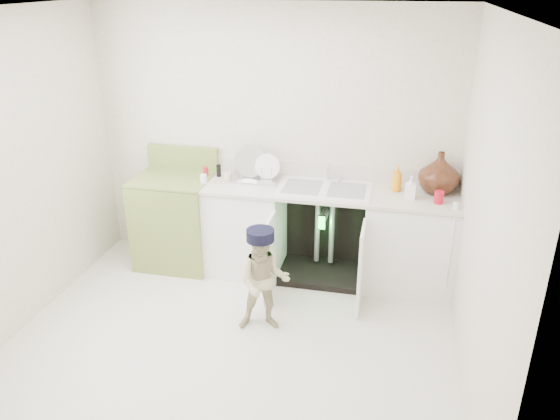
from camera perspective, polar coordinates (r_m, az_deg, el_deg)
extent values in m
plane|color=silver|center=(4.51, -5.08, -13.49)|extent=(3.50, 3.50, 0.00)
cube|color=silver|center=(5.26, -0.71, 7.37)|extent=(3.50, 2.50, 0.02)
cube|color=silver|center=(2.67, -15.72, -10.46)|extent=(3.50, 2.50, 0.02)
cube|color=silver|center=(4.72, -26.41, 2.97)|extent=(2.50, 3.00, 0.02)
cube|color=silver|center=(3.77, 20.51, -0.83)|extent=(2.50, 3.00, 0.02)
plane|color=white|center=(3.62, -6.56, 20.06)|extent=(3.50, 3.50, 0.00)
cube|color=white|center=(5.34, -4.01, -1.85)|extent=(0.80, 0.60, 0.86)
cube|color=white|center=(5.16, 13.35, -3.44)|extent=(0.80, 0.60, 0.86)
cube|color=black|center=(5.43, 4.92, -1.44)|extent=(0.80, 0.06, 0.86)
cube|color=black|center=(5.38, 4.38, -6.50)|extent=(0.80, 0.60, 0.06)
cylinder|color=gray|center=(5.28, 3.92, -1.93)|extent=(0.05, 0.05, 0.70)
cylinder|color=gray|center=(5.26, 5.43, -2.07)|extent=(0.05, 0.05, 0.70)
cylinder|color=gray|center=(5.15, 4.66, -0.52)|extent=(0.07, 0.18, 0.07)
cube|color=white|center=(4.83, -1.08, -5.08)|extent=(0.03, 0.40, 0.76)
cube|color=white|center=(4.73, 8.44, -6.02)|extent=(0.02, 0.40, 0.76)
cube|color=silver|center=(5.01, 4.67, 2.02)|extent=(2.44, 0.64, 0.03)
cube|color=silver|center=(5.25, 5.16, 4.06)|extent=(2.44, 0.02, 0.15)
cube|color=white|center=(5.00, 4.68, 2.13)|extent=(0.85, 0.55, 0.02)
cube|color=gray|center=(5.03, 2.37, 2.42)|extent=(0.34, 0.40, 0.01)
cube|color=gray|center=(4.98, 7.02, 2.05)|extent=(0.34, 0.40, 0.01)
cylinder|color=silver|center=(5.18, 5.06, 3.97)|extent=(0.03, 0.03, 0.17)
cylinder|color=silver|center=(5.09, 4.99, 4.55)|extent=(0.02, 0.14, 0.02)
cylinder|color=silver|center=(5.18, 6.24, 3.35)|extent=(0.04, 0.04, 0.06)
cylinder|color=white|center=(4.85, 17.36, -4.11)|extent=(0.01, 0.01, 0.70)
cube|color=white|center=(4.78, 17.84, 0.44)|extent=(0.04, 0.02, 0.06)
cube|color=silver|center=(5.24, -2.70, 3.35)|extent=(0.49, 0.33, 0.02)
cylinder|color=silver|center=(5.24, -3.12, 4.36)|extent=(0.30, 0.11, 0.29)
cylinder|color=white|center=(5.18, -1.32, 4.04)|extent=(0.24, 0.06, 0.24)
cylinder|color=silver|center=(5.17, -5.11, 3.99)|extent=(0.01, 0.01, 0.14)
cylinder|color=silver|center=(5.14, -4.06, 3.91)|extent=(0.01, 0.01, 0.14)
cylinder|color=silver|center=(5.12, -3.01, 3.84)|extent=(0.01, 0.01, 0.14)
cylinder|color=silver|center=(5.09, -1.94, 3.76)|extent=(0.01, 0.01, 0.14)
cylinder|color=silver|center=(5.07, -0.87, 3.69)|extent=(0.01, 0.01, 0.14)
imported|color=#402012|center=(5.05, 16.31, 3.78)|extent=(0.36, 0.36, 0.38)
imported|color=orange|center=(5.02, 12.12, 3.26)|extent=(0.09, 0.09, 0.24)
imported|color=white|center=(4.88, 13.47, 2.30)|extent=(0.09, 0.09, 0.20)
cylinder|color=red|center=(4.85, 16.27, 1.29)|extent=(0.08, 0.08, 0.11)
cylinder|color=red|center=(5.33, -7.76, 3.96)|extent=(0.05, 0.05, 0.10)
cylinder|color=beige|center=(5.18, -5.53, 3.39)|extent=(0.06, 0.06, 0.08)
cylinder|color=black|center=(5.32, -6.42, 4.12)|extent=(0.04, 0.04, 0.12)
cube|color=white|center=(5.16, -8.00, 3.22)|extent=(0.05, 0.05, 0.09)
cube|color=olive|center=(5.53, -10.78, -1.17)|extent=(0.73, 0.65, 0.89)
cube|color=olive|center=(5.36, -11.14, 3.28)|extent=(0.73, 0.65, 0.02)
cube|color=olive|center=(5.57, -10.10, 5.44)|extent=(0.73, 0.06, 0.23)
cylinder|color=black|center=(5.30, -13.63, 2.76)|extent=(0.16, 0.16, 0.02)
cylinder|color=silver|center=(5.30, -13.64, 2.88)|extent=(0.19, 0.19, 0.01)
cylinder|color=black|center=(5.57, -12.24, 3.90)|extent=(0.16, 0.16, 0.02)
cylinder|color=silver|center=(5.57, -12.25, 4.02)|extent=(0.19, 0.19, 0.01)
cylinder|color=black|center=(5.16, -9.95, 2.49)|extent=(0.16, 0.16, 0.02)
cylinder|color=silver|center=(5.15, -9.96, 2.62)|extent=(0.19, 0.19, 0.01)
cylinder|color=black|center=(5.43, -8.71, 3.67)|extent=(0.16, 0.16, 0.02)
cylinder|color=silver|center=(5.43, -8.72, 3.79)|extent=(0.19, 0.19, 0.01)
imported|color=beige|center=(4.42, -1.70, -7.48)|extent=(0.49, 0.41, 0.87)
cylinder|color=black|center=(4.22, -1.77, -2.74)|extent=(0.26, 0.26, 0.09)
cube|color=black|center=(4.33, -1.73, -2.57)|extent=(0.19, 0.12, 0.01)
cube|color=black|center=(4.76, 4.38, -1.31)|extent=(0.07, 0.01, 0.14)
cube|color=#26F23F|center=(4.75, 4.37, -1.35)|extent=(0.06, 0.00, 0.12)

